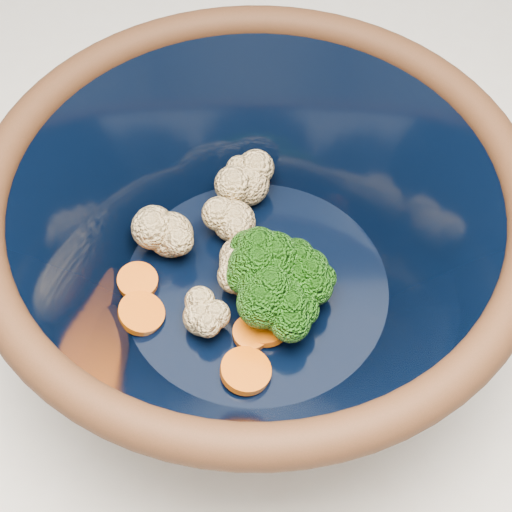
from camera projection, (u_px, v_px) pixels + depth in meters
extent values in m
cube|color=beige|center=(245.00, 505.00, 0.89)|extent=(1.20, 1.20, 0.90)
cylinder|color=black|center=(256.00, 304.00, 0.53)|extent=(0.20, 0.20, 0.01)
torus|color=black|center=(256.00, 189.00, 0.42)|extent=(0.34, 0.34, 0.02)
cylinder|color=black|center=(256.00, 286.00, 0.51)|extent=(0.19, 0.19, 0.00)
cylinder|color=#608442|center=(290.00, 324.00, 0.48)|extent=(0.01, 0.01, 0.02)
ellipsoid|color=#297316|center=(291.00, 308.00, 0.46)|extent=(0.04, 0.04, 0.03)
cylinder|color=#608442|center=(258.00, 272.00, 0.50)|extent=(0.01, 0.01, 0.02)
ellipsoid|color=#297316|center=(259.00, 251.00, 0.48)|extent=(0.05, 0.05, 0.04)
cylinder|color=#608442|center=(257.00, 286.00, 0.49)|extent=(0.01, 0.01, 0.02)
ellipsoid|color=#297316|center=(257.00, 265.00, 0.47)|extent=(0.04, 0.04, 0.04)
cylinder|color=#608442|center=(298.00, 277.00, 0.50)|extent=(0.01, 0.01, 0.02)
ellipsoid|color=#297316|center=(300.00, 261.00, 0.48)|extent=(0.03, 0.03, 0.03)
cylinder|color=#608442|center=(270.00, 308.00, 0.48)|extent=(0.01, 0.01, 0.02)
ellipsoid|color=#297316|center=(271.00, 288.00, 0.46)|extent=(0.04, 0.04, 0.04)
cylinder|color=#608442|center=(257.00, 279.00, 0.50)|extent=(0.01, 0.01, 0.02)
ellipsoid|color=#297316|center=(257.00, 262.00, 0.48)|extent=(0.04, 0.04, 0.03)
cylinder|color=#608442|center=(310.00, 290.00, 0.49)|extent=(0.01, 0.01, 0.02)
ellipsoid|color=#297316|center=(312.00, 274.00, 0.48)|extent=(0.03, 0.03, 0.03)
sphere|color=#F4E7A8|center=(276.00, 272.00, 0.49)|extent=(0.03, 0.03, 0.03)
sphere|color=#F4E7A8|center=(202.00, 317.00, 0.48)|extent=(0.03, 0.03, 0.03)
sphere|color=#F4E7A8|center=(170.00, 235.00, 0.51)|extent=(0.03, 0.03, 0.03)
sphere|color=#F4E7A8|center=(239.00, 257.00, 0.50)|extent=(0.03, 0.03, 0.03)
sphere|color=#F4E7A8|center=(247.00, 184.00, 0.54)|extent=(0.03, 0.03, 0.03)
sphere|color=#F4E7A8|center=(256.00, 274.00, 0.50)|extent=(0.03, 0.03, 0.03)
sphere|color=#F4E7A8|center=(234.00, 222.00, 0.52)|extent=(0.03, 0.03, 0.03)
sphere|color=#F4E7A8|center=(251.00, 278.00, 0.49)|extent=(0.03, 0.03, 0.03)
cylinder|color=orange|center=(141.00, 313.00, 0.49)|extent=(0.03, 0.03, 0.01)
cylinder|color=orange|center=(246.00, 371.00, 0.46)|extent=(0.03, 0.03, 0.01)
cylinder|color=orange|center=(268.00, 325.00, 0.48)|extent=(0.03, 0.03, 0.01)
cylinder|color=orange|center=(257.00, 283.00, 0.50)|extent=(0.03, 0.03, 0.01)
cylinder|color=orange|center=(262.00, 262.00, 0.51)|extent=(0.03, 0.03, 0.01)
cylinder|color=orange|center=(251.00, 333.00, 0.48)|extent=(0.03, 0.03, 0.01)
cylinder|color=orange|center=(138.00, 281.00, 0.50)|extent=(0.03, 0.03, 0.01)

